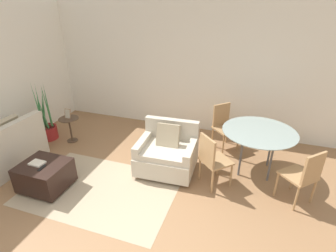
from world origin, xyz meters
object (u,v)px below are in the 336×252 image
(picture_frame, at_px, (68,114))
(armchair, at_px, (167,153))
(tv_remote_primary, at_px, (42,168))
(side_table, at_px, (70,125))
(potted_plant, at_px, (47,127))
(dining_chair_near_right, at_px, (304,174))
(dining_table, at_px, (259,135))
(book_stack, at_px, (37,163))
(ottoman, at_px, (45,175))
(dining_chair_far_left, at_px, (224,124))
(dining_chair_near_left, at_px, (212,158))

(picture_frame, bearing_deg, armchair, -8.17)
(tv_remote_primary, xyz_separation_m, side_table, (-0.67, 1.51, -0.08))
(armchair, height_order, potted_plant, potted_plant)
(dining_chair_near_right, bearing_deg, picture_frame, 173.36)
(dining_table, bearing_deg, book_stack, -153.61)
(armchair, distance_m, potted_plant, 2.84)
(ottoman, height_order, side_table, side_table)
(tv_remote_primary, xyz_separation_m, potted_plant, (-1.23, 1.45, -0.18))
(side_table, bearing_deg, armchair, -8.17)
(potted_plant, bearing_deg, dining_chair_far_left, 13.43)
(book_stack, bearing_deg, dining_chair_near_left, 20.12)
(picture_frame, relative_size, dining_chair_far_left, 0.23)
(armchair, distance_m, dining_chair_far_left, 1.39)
(picture_frame, bearing_deg, potted_plant, -173.55)
(ottoman, xyz_separation_m, tv_remote_primary, (0.07, -0.09, 0.21))
(side_table, height_order, dining_chair_near_right, dining_chair_near_right)
(dining_table, relative_size, dining_chair_near_left, 1.35)
(dining_chair_near_right, bearing_deg, ottoman, -166.37)
(book_stack, height_order, dining_chair_near_left, dining_chair_near_left)
(potted_plant, bearing_deg, dining_chair_near_left, -7.02)
(armchair, relative_size, book_stack, 4.41)
(armchair, height_order, dining_chair_far_left, dining_chair_far_left)
(picture_frame, xyz_separation_m, dining_chair_far_left, (3.06, 0.80, -0.11))
(dining_chair_near_right, bearing_deg, dining_chair_near_left, 180.00)
(potted_plant, bearing_deg, dining_chair_near_right, -5.16)
(ottoman, height_order, dining_chair_near_right, dining_chair_near_right)
(book_stack, height_order, picture_frame, picture_frame)
(armchair, bearing_deg, tv_remote_primary, -143.25)
(potted_plant, xyz_separation_m, dining_table, (4.28, 0.21, 0.43))
(book_stack, distance_m, side_table, 1.53)
(book_stack, bearing_deg, side_table, 109.85)
(dining_table, bearing_deg, picture_frame, -177.74)
(book_stack, relative_size, potted_plant, 0.18)
(armchair, xyz_separation_m, book_stack, (-1.74, -1.12, 0.13))
(book_stack, distance_m, dining_chair_near_right, 3.96)
(ottoman, relative_size, dining_table, 0.58)
(ottoman, distance_m, picture_frame, 1.59)
(dining_chair_far_left, bearing_deg, armchair, -125.38)
(ottoman, bearing_deg, dining_table, 26.74)
(tv_remote_primary, relative_size, picture_frame, 0.79)
(picture_frame, height_order, dining_chair_near_left, dining_chair_near_left)
(ottoman, distance_m, dining_chair_near_right, 3.89)
(potted_plant, distance_m, dining_chair_near_right, 4.96)
(tv_remote_primary, bearing_deg, picture_frame, 114.01)
(potted_plant, distance_m, picture_frame, 0.67)
(tv_remote_primary, bearing_deg, side_table, 114.01)
(ottoman, height_order, tv_remote_primary, tv_remote_primary)
(armchair, distance_m, side_table, 2.29)
(dining_table, bearing_deg, armchair, -162.06)
(dining_chair_near_right, bearing_deg, tv_remote_primary, -164.85)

